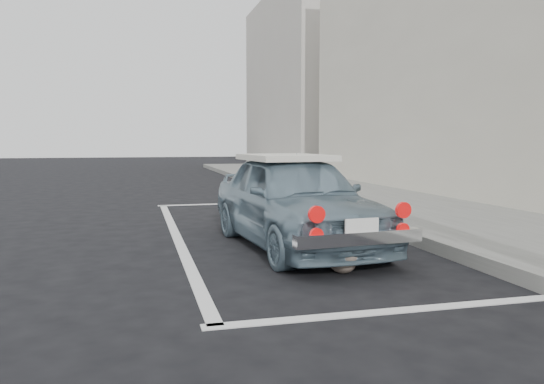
# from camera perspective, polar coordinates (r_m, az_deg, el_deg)

# --- Properties ---
(ground) EXTENTS (80.00, 80.00, 0.00)m
(ground) POSITION_cam_1_polar(r_m,az_deg,el_deg) (4.38, 4.90, -11.13)
(ground) COLOR black
(ground) RESTS_ON ground
(sidewalk) EXTENTS (2.80, 40.00, 0.15)m
(sidewalk) POSITION_cam_1_polar(r_m,az_deg,el_deg) (7.62, 22.98, -3.85)
(sidewalk) COLOR slate
(sidewalk) RESTS_ON ground
(building_far) EXTENTS (3.50, 10.00, 8.00)m
(building_far) POSITION_cam_1_polar(r_m,az_deg,el_deg) (25.33, 3.54, 11.67)
(building_far) COLOR #B6AEA5
(building_far) RESTS_ON ground
(pline_rear) EXTENTS (3.00, 0.12, 0.01)m
(pline_rear) POSITION_cam_1_polar(r_m,az_deg,el_deg) (4.14, 13.97, -12.22)
(pline_rear) COLOR silver
(pline_rear) RESTS_ON ground
(pline_front) EXTENTS (3.00, 0.12, 0.01)m
(pline_front) POSITION_cam_1_polar(r_m,az_deg,el_deg) (10.70, -4.13, -1.24)
(pline_front) COLOR silver
(pline_front) RESTS_ON ground
(pline_side) EXTENTS (0.12, 7.00, 0.01)m
(pline_side) POSITION_cam_1_polar(r_m,az_deg,el_deg) (7.09, -10.22, -4.75)
(pline_side) COLOR silver
(pline_side) RESTS_ON ground
(retro_coupe) EXTENTS (1.58, 3.38, 1.12)m
(retro_coupe) POSITION_cam_1_polar(r_m,az_deg,el_deg) (6.26, 2.47, -0.81)
(retro_coupe) COLOR slate
(retro_coupe) RESTS_ON ground
(cat) EXTENTS (0.26, 0.55, 0.29)m
(cat) POSITION_cam_1_polar(r_m,az_deg,el_deg) (5.11, 7.61, -7.20)
(cat) COLOR #786D5C
(cat) RESTS_ON ground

